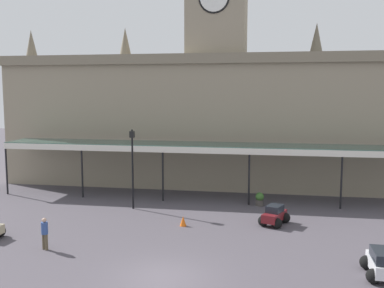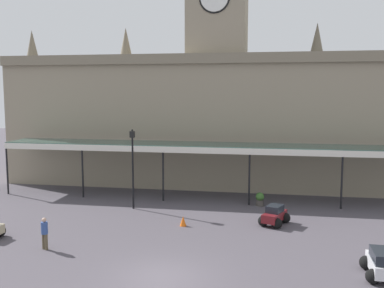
% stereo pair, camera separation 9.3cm
% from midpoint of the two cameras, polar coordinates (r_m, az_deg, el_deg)
% --- Properties ---
extents(ground_plane, '(140.00, 140.00, 0.00)m').
position_cam_midpoint_polar(ground_plane, '(20.26, -4.06, -16.75)').
color(ground_plane, '#4E4850').
extents(station_building, '(36.31, 6.81, 19.12)m').
position_cam_midpoint_polar(station_building, '(38.44, 3.15, 4.04)').
color(station_building, gray).
rests_on(station_building, ground).
extents(entrance_canopy, '(31.75, 3.26, 4.15)m').
position_cam_midpoint_polar(entrance_canopy, '(33.07, 1.96, -0.29)').
color(entrance_canopy, '#38564C').
rests_on(entrance_canopy, ground).
extents(car_white_estate, '(1.58, 2.27, 1.27)m').
position_cam_midpoint_polar(car_white_estate, '(21.62, 23.09, -14.13)').
color(car_white_estate, silver).
rests_on(car_white_estate, ground).
extents(car_maroon_sedan, '(1.97, 2.23, 1.19)m').
position_cam_midpoint_polar(car_maroon_sedan, '(27.79, 10.48, -9.15)').
color(car_maroon_sedan, maroon).
rests_on(car_maroon_sedan, ground).
extents(pedestrian_near_entrance, '(0.36, 0.34, 1.67)m').
position_cam_midpoint_polar(pedestrian_near_entrance, '(24.31, -18.56, -10.74)').
color(pedestrian_near_entrance, brown).
rests_on(pedestrian_near_entrance, ground).
extents(victorian_lamppost, '(0.30, 0.30, 5.53)m').
position_cam_midpoint_polar(victorian_lamppost, '(30.57, -7.77, -2.10)').
color(victorian_lamppost, black).
rests_on(victorian_lamppost, ground).
extents(traffic_cone, '(0.40, 0.40, 0.60)m').
position_cam_midpoint_polar(traffic_cone, '(27.10, -1.26, -9.89)').
color(traffic_cone, orange).
rests_on(traffic_cone, ground).
extents(planter_near_kerb, '(0.60, 0.60, 0.96)m').
position_cam_midpoint_polar(planter_near_kerb, '(31.98, 8.62, -7.02)').
color(planter_near_kerb, '#47423D').
rests_on(planter_near_kerb, ground).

